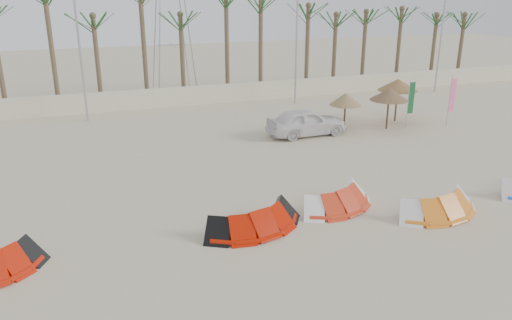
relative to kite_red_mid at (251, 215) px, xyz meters
name	(u,v)px	position (x,y,z in m)	size (l,w,h in m)	color
ground	(324,263)	(1.24, -3.03, -0.42)	(120.00, 120.00, 0.00)	#BCAD92
boundary_wall	(177,97)	(1.24, 18.97, 0.23)	(60.00, 0.30, 1.30)	beige
palm_line	(178,8)	(1.91, 20.47, 6.02)	(52.00, 4.00, 7.70)	brown
lamp_b	(78,24)	(-4.72, 16.97, 5.35)	(1.25, 0.14, 11.00)	#A5A8AD
lamp_c	(298,19)	(9.28, 16.97, 5.35)	(1.25, 0.14, 11.00)	#A5A8AD
lamp_d	(444,15)	(21.28, 16.97, 5.35)	(1.25, 0.14, 11.00)	#A5A8AD
pylon	(175,89)	(2.24, 24.97, -0.42)	(3.00, 3.00, 14.00)	#A5A8AD
kite_red_mid	(251,215)	(0.00, 0.00, 0.00)	(3.90, 2.31, 0.90)	#AA1200
kite_red_right	(335,195)	(3.52, 0.55, 0.00)	(3.63, 2.43, 0.90)	red
kite_orange	(434,200)	(6.72, -1.12, 0.00)	(3.72, 2.05, 0.90)	orange
parasol_left	(346,99)	(9.01, 9.57, 1.42)	(1.83, 1.83, 2.20)	#4C331E
parasol_mid	(389,94)	(11.53, 9.08, 1.61)	(2.20, 2.20, 2.39)	#4C331E
parasol_right	(398,85)	(13.00, 10.37, 1.83)	(2.39, 2.39, 2.61)	#4C331E
flag_pink	(452,97)	(15.35, 8.33, 1.34)	(0.45, 0.09, 2.96)	#A5A8AD
flag_green	(411,99)	(12.90, 8.89, 1.25)	(0.45, 0.08, 2.82)	#A5A8AD
car	(306,122)	(6.56, 9.47, 0.33)	(1.78, 4.43, 1.51)	white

